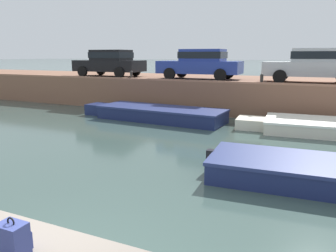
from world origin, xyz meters
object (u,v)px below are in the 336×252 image
at_px(car_left_inner_blue, 201,63).
at_px(mooring_bollard_mid, 262,78).
at_px(car_leftmost_black, 110,62).
at_px(car_centre_silver, 314,64).
at_px(boat_moored_west_navy, 155,113).
at_px(mooring_bollard_west, 131,75).
at_px(backpack_on_ledge, 14,240).

xyz_separation_m(car_left_inner_blue, mooring_bollard_mid, (3.38, -1.60, -0.61)).
xyz_separation_m(car_leftmost_black, car_centre_silver, (11.09, 0.00, 0.00)).
bearing_deg(boat_moored_west_navy, mooring_bollard_west, 139.03).
distance_m(car_left_inner_blue, car_centre_silver, 5.42).
bearing_deg(car_leftmost_black, boat_moored_west_navy, -37.55).
bearing_deg(backpack_on_ledge, car_left_inner_blue, 101.98).
relative_size(car_leftmost_black, mooring_bollard_mid, 9.33).
xyz_separation_m(boat_moored_west_navy, car_left_inner_blue, (0.79, 3.75, 2.13)).
bearing_deg(car_centre_silver, car_left_inner_blue, 180.00).
height_order(boat_moored_west_navy, car_leftmost_black, car_leftmost_black).
relative_size(car_centre_silver, mooring_bollard_west, 9.74).
distance_m(car_centre_silver, backpack_on_ledge, 14.76).
distance_m(mooring_bollard_mid, backpack_on_ledge, 12.93).
relative_size(boat_moored_west_navy, car_left_inner_blue, 1.57).
relative_size(mooring_bollard_mid, backpack_on_ledge, 1.09).
bearing_deg(backpack_on_ledge, mooring_bollard_mid, 88.67).
bearing_deg(mooring_bollard_west, car_left_inner_blue, 26.18).
distance_m(car_leftmost_black, car_left_inner_blue, 5.66).
relative_size(car_centre_silver, backpack_on_ledge, 10.63).
bearing_deg(car_centre_silver, car_leftmost_black, -179.99).
relative_size(boat_moored_west_navy, mooring_bollard_mid, 15.33).
relative_size(car_left_inner_blue, car_centre_silver, 1.00).
xyz_separation_m(car_left_inner_blue, car_centre_silver, (5.42, -0.00, -0.00)).
distance_m(mooring_bollard_west, mooring_bollard_mid, 6.64).
bearing_deg(mooring_bollard_mid, car_leftmost_black, 169.96).
height_order(car_left_inner_blue, backpack_on_ledge, car_left_inner_blue).
relative_size(boat_moored_west_navy, car_leftmost_black, 1.64).
height_order(boat_moored_west_navy, car_centre_silver, car_centre_silver).
height_order(car_centre_silver, backpack_on_ledge, car_centre_silver).
relative_size(mooring_bollard_west, backpack_on_ledge, 1.09).
distance_m(mooring_bollard_west, backpack_on_ledge, 14.40).
bearing_deg(car_leftmost_black, car_centre_silver, 0.01).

